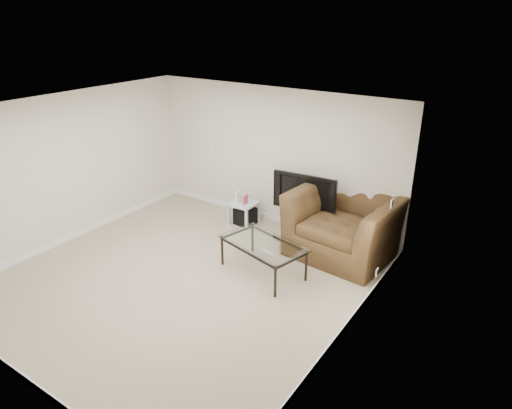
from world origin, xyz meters
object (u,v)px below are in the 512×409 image
Objects in this scene: subwoofer at (245,216)px; recliner at (345,214)px; side_table at (244,213)px; television at (307,191)px; tv_stand at (306,222)px; coffee_table at (263,258)px.

recliner is (1.97, -0.02, 0.55)m from subwoofer.
side_table is 0.28× the size of recliner.
recliner is at bearing -0.53° from subwoofer.
subwoofer is at bearing -175.62° from television.
television is 3.21× the size of subwoofer.
television is 1.37m from subwoofer.
tv_stand is at bearing 169.21° from recliner.
television is 0.65× the size of recliner.
recliner is (0.81, -0.23, 0.44)m from tv_stand.
subwoofer is at bearing -175.38° from recliner.
subwoofer is (-1.16, -0.21, -0.11)m from tv_stand.
television is 1.37m from side_table.
side_table is 1.35× the size of subwoofer.
coffee_table is at bearing -44.97° from side_table.
coffee_table reaches higher than subwoofer.
coffee_table is at bearing -89.89° from tv_stand.
television is 1.56m from coffee_table.
tv_stand reaches higher than subwoofer.
coffee_table is at bearing -92.93° from television.
recliner is at bearing -18.87° from television.
subwoofer is 0.26× the size of coffee_table.
subwoofer is at bearing 133.99° from coffee_table.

